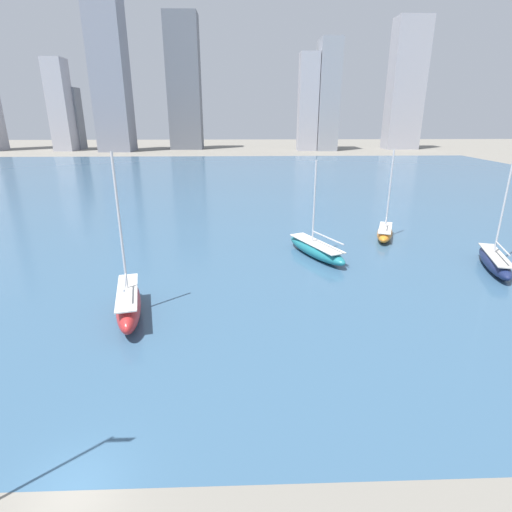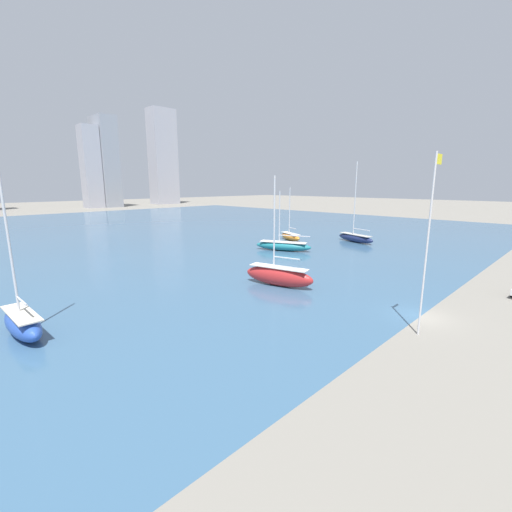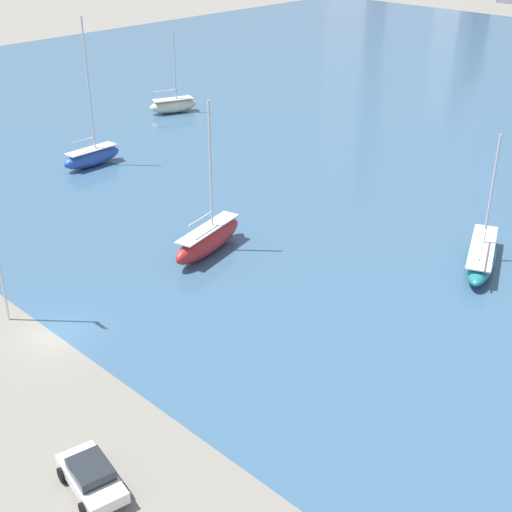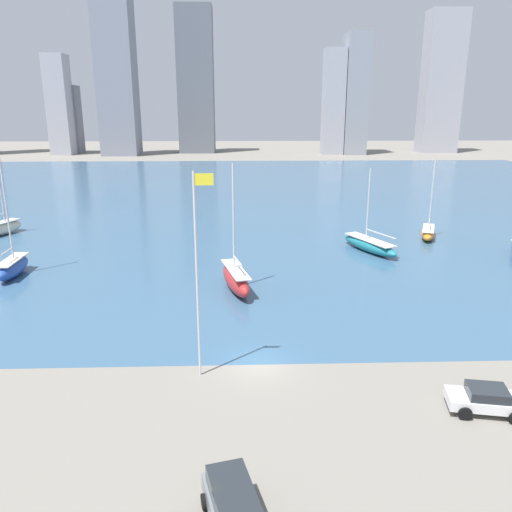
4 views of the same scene
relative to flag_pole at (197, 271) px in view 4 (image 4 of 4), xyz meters
The scene contains 11 objects.
ground_plane 8.17m from the flag_pole, 17.20° to the left, with size 500.00×500.00×0.00m, color gray.
harbor_water 71.64m from the flag_pole, 86.94° to the left, with size 180.00×140.00×0.00m.
flag_pole is the anchor object (origin of this frame).
distant_city_skyline 172.74m from the flag_pole, 96.34° to the left, with size 196.32×22.76×68.73m.
sailboat_teal 34.86m from the flag_pole, 57.46° to the left, with size 5.89×9.73×10.04m.
sailboat_blue 30.15m from the flag_pole, 135.18° to the left, with size 2.04×6.72×14.79m.
sailboat_orange 45.31m from the flag_pole, 51.43° to the left, with size 4.16×7.00×10.54m.
sailboat_cream 49.87m from the flag_pole, 127.51° to the left, with size 4.21×6.49×10.23m.
sailboat_red 17.07m from the flag_pole, 82.10° to the left, with size 3.61×8.40×11.99m.
parked_suv_gray 14.13m from the flag_pole, 79.73° to the right, with size 2.99×4.82×1.89m.
parked_sedan_white 18.39m from the flag_pole, 15.88° to the right, with size 4.58×2.84×1.53m.
Camera 4 is at (-1.20, -30.41, 16.69)m, focal length 35.00 mm.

